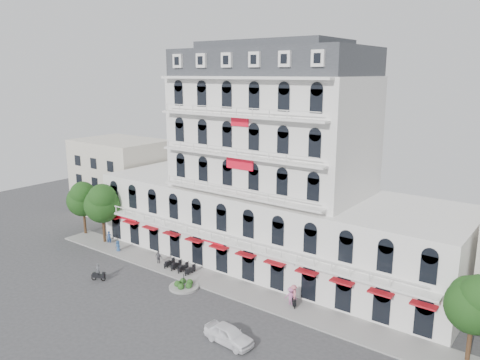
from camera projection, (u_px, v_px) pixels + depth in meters
name	position (u px, v px, depth m)	size (l,w,h in m)	color
ground	(163.00, 320.00, 43.34)	(120.00, 120.00, 0.00)	#38383A
sidewalk	(224.00, 285.00, 50.34)	(53.00, 4.00, 0.16)	gray
main_building	(271.00, 180.00, 55.13)	(45.00, 15.00, 25.80)	silver
flank_building_west	(121.00, 177.00, 75.15)	(14.00, 10.00, 12.00)	beige
traffic_island	(184.00, 286.00, 49.72)	(3.20, 3.20, 1.60)	gray
parked_scooter_row	(180.00, 271.00, 53.92)	(4.40, 1.80, 1.10)	black
tree_west_outer	(83.00, 198.00, 65.12)	(4.50, 4.48, 7.76)	#382314
tree_west_inner	(102.00, 202.00, 61.72)	(4.76, 4.76, 8.25)	#382314
tree_east_inner	(475.00, 302.00, 35.86)	(4.40, 4.37, 7.57)	#382314
parked_car	(229.00, 334.00, 39.47)	(1.87, 4.65, 1.58)	white
rider_west	(98.00, 273.00, 51.32)	(1.57, 0.99, 2.00)	black
rider_center	(294.00, 295.00, 45.56)	(1.26, 1.39, 2.28)	black
pedestrian_left	(118.00, 246.00, 59.58)	(0.75, 0.49, 1.54)	#2A4D7E
pedestrian_mid	(159.00, 257.00, 55.72)	(1.01, 0.42, 1.73)	#504F56
pedestrian_right	(291.00, 296.00, 45.80)	(1.26, 0.72, 1.95)	#BC639D
pedestrian_far	(109.00, 238.00, 62.26)	(0.66, 0.43, 1.80)	navy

